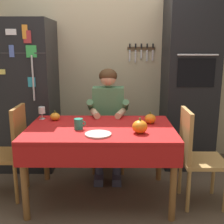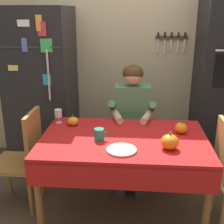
% 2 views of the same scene
% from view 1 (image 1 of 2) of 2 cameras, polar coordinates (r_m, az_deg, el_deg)
% --- Properties ---
extents(ground_plane, '(10.00, 10.00, 0.00)m').
position_cam_1_polar(ground_plane, '(2.97, -2.26, -17.38)').
color(ground_plane, brown).
rests_on(ground_plane, ground).
extents(back_wall_assembly, '(3.70, 0.13, 2.60)m').
position_cam_1_polar(back_wall_assembly, '(3.91, -0.74, 10.16)').
color(back_wall_assembly, '#BCAD89').
rests_on(back_wall_assembly, ground).
extents(refrigerator, '(0.68, 0.71, 1.80)m').
position_cam_1_polar(refrigerator, '(3.72, -16.45, 3.27)').
color(refrigerator, black).
rests_on(refrigerator, ground).
extents(wall_oven, '(0.60, 0.64, 2.10)m').
position_cam_1_polar(wall_oven, '(3.69, 14.93, 5.64)').
color(wall_oven, black).
rests_on(wall_oven, ground).
extents(dining_table, '(1.40, 0.90, 0.74)m').
position_cam_1_polar(dining_table, '(2.77, -2.31, -4.78)').
color(dining_table, brown).
rests_on(dining_table, ground).
extents(chair_behind_person, '(0.40, 0.40, 0.93)m').
position_cam_1_polar(chair_behind_person, '(3.56, -0.70, -3.04)').
color(chair_behind_person, brown).
rests_on(chair_behind_person, ground).
extents(seated_person, '(0.47, 0.55, 1.25)m').
position_cam_1_polar(seated_person, '(3.32, -0.78, -0.22)').
color(seated_person, '#38384C').
rests_on(seated_person, ground).
extents(chair_right_side, '(0.40, 0.40, 0.93)m').
position_cam_1_polar(chair_right_side, '(2.85, 16.20, -7.82)').
color(chair_right_side, tan).
rests_on(chair_right_side, ground).
extents(chair_left_side, '(0.40, 0.40, 0.93)m').
position_cam_1_polar(chair_left_side, '(3.05, -19.51, -6.70)').
color(chair_left_side, '#9E6B33').
rests_on(chair_left_side, ground).
extents(coffee_mug, '(0.11, 0.08, 0.10)m').
position_cam_1_polar(coffee_mug, '(2.70, -6.62, -2.36)').
color(coffee_mug, '#237F66').
rests_on(coffee_mug, dining_table).
extents(wine_glass, '(0.07, 0.07, 0.13)m').
position_cam_1_polar(wine_glass, '(3.12, -13.75, 0.24)').
color(wine_glass, white).
rests_on(wine_glass, dining_table).
extents(pumpkin_large, '(0.14, 0.14, 0.14)m').
position_cam_1_polar(pumpkin_large, '(2.57, 5.53, -2.92)').
color(pumpkin_large, orange).
rests_on(pumpkin_large, dining_table).
extents(pumpkin_medium, '(0.11, 0.11, 0.12)m').
position_cam_1_polar(pumpkin_medium, '(2.89, 7.58, -1.34)').
color(pumpkin_medium, orange).
rests_on(pumpkin_medium, dining_table).
extents(pumpkin_small, '(0.10, 0.10, 0.10)m').
position_cam_1_polar(pumpkin_small, '(3.05, -11.21, -0.89)').
color(pumpkin_small, orange).
rests_on(pumpkin_small, dining_table).
extents(serving_tray, '(0.23, 0.23, 0.02)m').
position_cam_1_polar(serving_tray, '(2.52, -2.76, -4.44)').
color(serving_tray, '#B7B2A8').
rests_on(serving_tray, dining_table).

